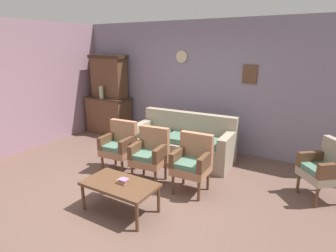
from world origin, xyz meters
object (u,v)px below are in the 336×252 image
armchair_row_middle (150,153)px  coffee_table (120,186)px  vase_on_cabinet (101,92)px  armchair_near_cabinet (192,161)px  wingback_chair_by_fireplace (325,167)px  side_cabinet (109,115)px  book_stack_on_table (123,181)px  armchair_near_couch_end (119,144)px  floral_couch (183,143)px

armchair_row_middle → coffee_table: size_ratio=0.90×
vase_on_cabinet → armchair_near_cabinet: bearing=-23.9°
wingback_chair_by_fireplace → side_cabinet: bearing=170.4°
side_cabinet → book_stack_on_table: size_ratio=7.70×
armchair_near_couch_end → coffee_table: 1.33m
wingback_chair_by_fireplace → armchair_row_middle: bearing=-161.5°
side_cabinet → armchair_near_couch_end: side_cabinet is taller
floral_couch → side_cabinet: bearing=167.3°
floral_couch → armchair_row_middle: same height
side_cabinet → book_stack_on_table: (2.63, -2.59, -0.02)m
armchair_near_couch_end → book_stack_on_table: armchair_near_couch_end is taller
armchair_near_couch_end → book_stack_on_table: bearing=-47.5°
vase_on_cabinet → armchair_near_couch_end: 2.33m
side_cabinet → book_stack_on_table: side_cabinet is taller
side_cabinet → armchair_near_couch_end: 2.36m
armchair_near_cabinet → coffee_table: (-0.58, -1.01, -0.12)m
armchair_near_cabinet → wingback_chair_by_fireplace: same height
armchair_near_cabinet → side_cabinet: bearing=153.2°
vase_on_cabinet → book_stack_on_table: size_ratio=2.01×
armchair_near_cabinet → wingback_chair_by_fireplace: 1.90m
floral_couch → book_stack_on_table: 2.05m
floral_couch → armchair_near_cabinet: bearing=-55.4°
armchair_near_couch_end → armchair_near_cabinet: (1.45, -0.00, 0.00)m
vase_on_cabinet → coffee_table: size_ratio=0.30×
armchair_near_couch_end → armchair_row_middle: bearing=-4.6°
vase_on_cabinet → armchair_near_cabinet: size_ratio=0.34×
vase_on_cabinet → coffee_table: (2.62, -2.42, -0.71)m
side_cabinet → coffee_table: bearing=-45.2°
vase_on_cabinet → floral_couch: 2.61m
vase_on_cabinet → floral_couch: size_ratio=0.15×
wingback_chair_by_fireplace → book_stack_on_table: (-2.28, -1.76, -0.05)m
armchair_row_middle → wingback_chair_by_fireplace: (2.48, 0.83, 0.00)m
armchair_near_cabinet → wingback_chair_by_fireplace: size_ratio=1.00×
wingback_chair_by_fireplace → armchair_near_cabinet: bearing=-156.0°
side_cabinet → armchair_near_cabinet: bearing=-26.8°
side_cabinet → wingback_chair_by_fireplace: size_ratio=1.28×
floral_couch → armchair_near_couch_end: size_ratio=2.23×
armchair_near_cabinet → wingback_chair_by_fireplace: (1.74, 0.77, 0.00)m
armchair_near_couch_end → wingback_chair_by_fireplace: (3.18, 0.77, 0.00)m
wingback_chair_by_fireplace → armchair_near_couch_end: bearing=-166.3°
wingback_chair_by_fireplace → vase_on_cabinet: bearing=172.6°
armchair_near_cabinet → coffee_table: bearing=-119.9°
vase_on_cabinet → armchair_row_middle: bearing=-30.9°
side_cabinet → armchair_row_middle: 2.95m
armchair_row_middle → wingback_chair_by_fireplace: same height
armchair_near_couch_end → coffee_table: size_ratio=0.90×
wingback_chair_by_fireplace → coffee_table: bearing=-142.5°
side_cabinet → armchair_row_middle: (2.44, -1.66, 0.03)m
book_stack_on_table → wingback_chair_by_fireplace: bearing=37.7°
side_cabinet → armchair_near_couch_end: bearing=-42.8°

